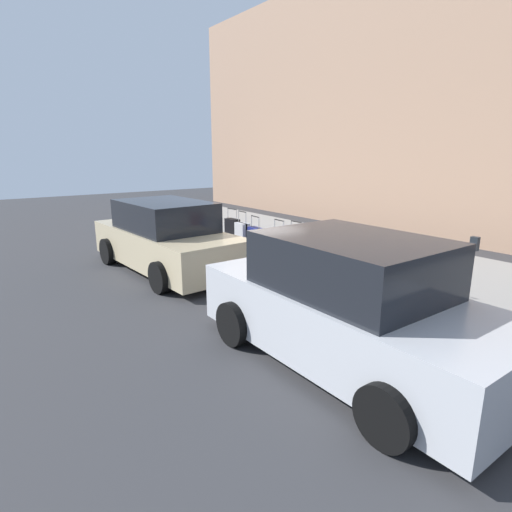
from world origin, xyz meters
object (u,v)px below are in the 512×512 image
(fire_hydrant, at_px, (215,225))
(parked_car_beige_1, at_px, (166,238))
(suitcase_olive_4, at_px, (310,256))
(bollard_post, at_px, (201,222))
(parked_car_silver_0, at_px, (348,306))
(parking_meter, at_px, (472,264))
(suitcase_navy_8, at_px, (255,239))
(suitcase_black_3, at_px, (330,258))
(suitcase_silver_9, at_px, (242,235))
(suitcase_red_5, at_px, (296,248))
(suitcase_teal_6, at_px, (279,246))
(suitcase_silver_2, at_px, (348,267))
(suitcase_black_10, at_px, (232,231))
(suitcase_maroon_0, at_px, (397,275))
(suitcase_navy_1, at_px, (371,272))
(suitcase_maroon_7, at_px, (269,243))

(fire_hydrant, distance_m, parked_car_beige_1, 2.98)
(suitcase_olive_4, distance_m, bollard_post, 4.73)
(parked_car_silver_0, height_order, parked_car_beige_1, parked_car_silver_0)
(fire_hydrant, relative_size, parking_meter, 0.63)
(suitcase_olive_4, distance_m, suitcase_navy_8, 2.13)
(suitcase_olive_4, relative_size, parking_meter, 0.76)
(suitcase_black_3, height_order, suitcase_silver_9, suitcase_silver_9)
(suitcase_olive_4, distance_m, parking_meter, 3.42)
(suitcase_red_5, height_order, suitcase_teal_6, suitcase_red_5)
(suitcase_silver_2, bearing_deg, suitcase_black_10, -1.66)
(fire_hydrant, height_order, parked_car_beige_1, parked_car_beige_1)
(fire_hydrant, bearing_deg, suitcase_maroon_0, -179.37)
(suitcase_navy_1, distance_m, parking_meter, 1.83)
(suitcase_maroon_7, bearing_deg, suitcase_black_10, 0.80)
(suitcase_black_3, xyz_separation_m, suitcase_navy_8, (2.71, -0.02, -0.05))
(suitcase_silver_2, distance_m, parked_car_beige_1, 4.18)
(suitcase_black_3, distance_m, parking_meter, 2.84)
(suitcase_navy_8, xyz_separation_m, parked_car_beige_1, (0.22, 2.42, 0.29))
(parking_meter, distance_m, parked_car_silver_0, 2.66)
(suitcase_maroon_7, xyz_separation_m, suitcase_black_10, (1.64, 0.02, 0.06))
(suitcase_navy_1, distance_m, suitcase_red_5, 2.20)
(parked_car_silver_0, xyz_separation_m, parked_car_beige_1, (5.49, -0.00, -0.03))
(suitcase_navy_1, xyz_separation_m, suitcase_teal_6, (2.74, 0.03, 0.02))
(parking_meter, bearing_deg, parked_car_silver_0, 84.83)
(suitcase_teal_6, height_order, suitcase_maroon_7, suitcase_teal_6)
(parking_meter, xyz_separation_m, parked_car_beige_1, (5.72, 2.64, -0.21))
(suitcase_silver_2, bearing_deg, suitcase_navy_1, -170.75)
(parked_car_beige_1, bearing_deg, suitcase_maroon_7, -106.57)
(parking_meter, bearing_deg, parked_car_beige_1, 24.77)
(suitcase_red_5, height_order, parked_car_silver_0, parked_car_silver_0)
(suitcase_olive_4, xyz_separation_m, suitcase_teal_6, (1.10, -0.02, 0.02))
(suitcase_red_5, xyz_separation_m, suitcase_navy_8, (1.57, 0.02, -0.06))
(suitcase_maroon_0, relative_size, suitcase_navy_8, 1.06)
(suitcase_silver_9, bearing_deg, parked_car_beige_1, 98.10)
(parking_meter, height_order, parked_car_beige_1, parked_car_beige_1)
(suitcase_silver_2, distance_m, suitcase_red_5, 1.69)
(suitcase_olive_4, bearing_deg, suitcase_silver_2, 177.91)
(suitcase_maroon_7, xyz_separation_m, parked_car_beige_1, (0.73, 2.47, 0.31))
(parked_car_silver_0, bearing_deg, suitcase_silver_2, -49.01)
(suitcase_black_3, xyz_separation_m, fire_hydrant, (4.69, 0.01, 0.04))
(suitcase_navy_1, height_order, suitcase_black_3, suitcase_navy_1)
(suitcase_silver_2, height_order, suitcase_black_10, suitcase_black_10)
(suitcase_silver_2, height_order, suitcase_maroon_7, suitcase_silver_2)
(suitcase_maroon_7, distance_m, bollard_post, 3.12)
(suitcase_black_3, distance_m, parked_car_beige_1, 3.79)
(suitcase_teal_6, xyz_separation_m, suitcase_maroon_7, (0.51, -0.09, -0.03))
(suitcase_navy_8, bearing_deg, fire_hydrant, 0.77)
(suitcase_olive_4, relative_size, bollard_post, 1.05)
(suitcase_navy_1, xyz_separation_m, suitcase_olive_4, (1.63, 0.04, 0.00))
(suitcase_olive_4, bearing_deg, suitcase_navy_1, -178.51)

